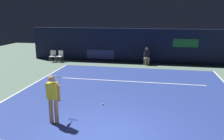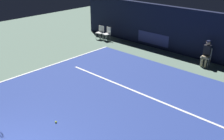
{
  "view_description": "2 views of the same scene",
  "coord_description": "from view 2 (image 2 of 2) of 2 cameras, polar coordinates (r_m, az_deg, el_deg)",
  "views": [
    {
      "loc": [
        1.31,
        -6.42,
        3.73
      ],
      "look_at": [
        -0.82,
        4.74,
        0.93
      ],
      "focal_mm": 37.15,
      "sensor_mm": 36.0,
      "label": 1
    },
    {
      "loc": [
        5.66,
        -1.73,
        5.17
      ],
      "look_at": [
        -0.94,
        5.36,
        0.95
      ],
      "focal_mm": 42.03,
      "sensor_mm": 36.0,
      "label": 2
    }
  ],
  "objects": [
    {
      "name": "line_judge_on_chair",
      "position": [
        14.03,
        19.85,
        3.48
      ],
      "size": [
        0.49,
        0.57,
        1.32
      ],
      "color": "white",
      "rests_on": "ground"
    },
    {
      "name": "line_service",
      "position": [
        10.85,
        5.84,
        -4.95
      ],
      "size": [
        8.06,
        0.1,
        0.01
      ],
      "primitive_type": "cube",
      "color": "white",
      "rests_on": "court_surface"
    },
    {
      "name": "court_surface",
      "position": [
        9.66,
        -0.78,
        -8.76
      ],
      "size": [
        10.34,
        10.31,
        0.01
      ],
      "primitive_type": "cube",
      "color": "navy",
      "rests_on": "ground"
    },
    {
      "name": "tennis_ball",
      "position": [
        9.18,
        -12.1,
        -11.0
      ],
      "size": [
        0.07,
        0.07,
        0.07
      ],
      "primitive_type": "sphere",
      "color": "#CCE033",
      "rests_on": "court_surface"
    },
    {
      "name": "ground_plane",
      "position": [
        9.67,
        -0.78,
        -8.79
      ],
      "size": [
        32.99,
        32.99,
        0.0
      ],
      "primitive_type": "plane",
      "color": "slate"
    },
    {
      "name": "line_sideline_right",
      "position": [
        13.32,
        -16.91,
        -0.3
      ],
      "size": [
        0.1,
        10.31,
        0.01
      ],
      "primitive_type": "cube",
      "color": "white",
      "rests_on": "court_surface"
    },
    {
      "name": "back_wall",
      "position": [
        14.81,
        19.06,
        7.1
      ],
      "size": [
        17.16,
        0.33,
        2.6
      ],
      "color": "#141933",
      "rests_on": "ground"
    },
    {
      "name": "courtside_chair_near",
      "position": [
        17.47,
        -1.04,
        8.05
      ],
      "size": [
        0.51,
        0.49,
        0.88
      ],
      "color": "white",
      "rests_on": "ground"
    },
    {
      "name": "courtside_chair_far",
      "position": [
        17.81,
        -2.55,
        8.34
      ],
      "size": [
        0.49,
        0.47,
        0.88
      ],
      "color": "white",
      "rests_on": "ground"
    }
  ]
}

